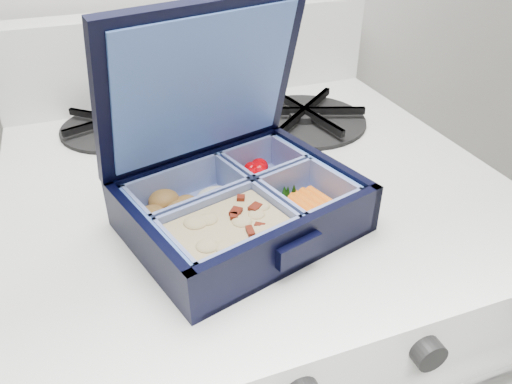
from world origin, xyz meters
name	(u,v)px	position (x,y,z in m)	size (l,w,h in m)	color
bento_box	(242,206)	(0.34, 1.56, 0.95)	(0.23, 0.18, 0.06)	black
burner_grate	(304,114)	(0.52, 1.78, 0.93)	(0.19, 0.19, 0.03)	black
burner_grate_rear	(115,123)	(0.24, 1.86, 0.93)	(0.16, 0.16, 0.02)	black
fork	(253,161)	(0.40, 1.69, 0.92)	(0.02, 0.18, 0.01)	silver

